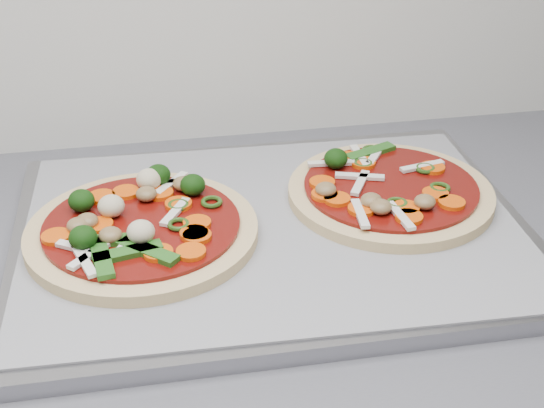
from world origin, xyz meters
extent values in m
cube|color=gray|center=(-0.60, 1.37, 0.91)|extent=(0.47, 0.35, 0.02)
cube|color=gray|center=(-0.60, 1.37, 0.92)|extent=(0.46, 0.34, 0.00)
cylinder|color=#CEB081|center=(-0.72, 1.37, 0.92)|extent=(0.23, 0.23, 0.01)
cylinder|color=#630F04|center=(-0.72, 1.37, 0.93)|extent=(0.19, 0.19, 0.00)
ellipsoid|color=olive|center=(-0.68, 1.42, 0.94)|extent=(0.03, 0.03, 0.01)
cylinder|color=#EA460C|center=(-0.79, 1.35, 0.93)|extent=(0.04, 0.04, 0.00)
ellipsoid|color=#153B0C|center=(-0.77, 1.40, 0.94)|extent=(0.03, 0.03, 0.02)
cube|color=silver|center=(-0.76, 1.32, 0.93)|extent=(0.04, 0.04, 0.00)
torus|color=#264613|center=(-0.68, 1.39, 0.93)|extent=(0.03, 0.03, 0.00)
cylinder|color=#EA460C|center=(-0.68, 1.31, 0.93)|extent=(0.03, 0.03, 0.00)
cube|color=#25621E|center=(-0.71, 1.32, 0.93)|extent=(0.05, 0.05, 0.00)
cube|color=silver|center=(-0.69, 1.38, 0.93)|extent=(0.03, 0.05, 0.00)
ellipsoid|color=#C6BA95|center=(-0.72, 1.33, 0.94)|extent=(0.03, 0.03, 0.02)
cube|color=#25621E|center=(-0.75, 1.31, 0.93)|extent=(0.02, 0.06, 0.00)
ellipsoid|color=olive|center=(-0.74, 1.34, 0.94)|extent=(0.03, 0.03, 0.01)
cube|color=#25621E|center=(-0.73, 1.32, 0.93)|extent=(0.06, 0.03, 0.00)
torus|color=#264613|center=(-0.69, 1.35, 0.93)|extent=(0.02, 0.02, 0.00)
cube|color=silver|center=(-0.69, 1.43, 0.93)|extent=(0.04, 0.04, 0.00)
ellipsoid|color=olive|center=(-0.77, 1.36, 0.94)|extent=(0.03, 0.03, 0.01)
ellipsoid|color=olive|center=(-0.71, 1.41, 0.94)|extent=(0.02, 0.02, 0.01)
cube|color=#25621E|center=(-0.75, 1.34, 0.93)|extent=(0.06, 0.02, 0.00)
cylinder|color=#EA460C|center=(-0.70, 1.41, 0.93)|extent=(0.03, 0.03, 0.00)
cube|color=silver|center=(-0.77, 1.33, 0.93)|extent=(0.04, 0.03, 0.00)
ellipsoid|color=#153B0C|center=(-0.77, 1.34, 0.94)|extent=(0.03, 0.03, 0.02)
ellipsoid|color=#153B0C|center=(-0.67, 1.41, 0.94)|extent=(0.03, 0.03, 0.02)
ellipsoid|color=#C6BA95|center=(-0.71, 1.43, 0.94)|extent=(0.03, 0.03, 0.02)
ellipsoid|color=#C6BA95|center=(-0.74, 1.38, 0.94)|extent=(0.03, 0.03, 0.02)
cylinder|color=#EA460C|center=(-0.68, 1.39, 0.93)|extent=(0.03, 0.03, 0.00)
cylinder|color=#EA460C|center=(-0.73, 1.42, 0.93)|extent=(0.03, 0.03, 0.00)
torus|color=#264613|center=(-0.65, 1.39, 0.93)|extent=(0.03, 0.03, 0.00)
cylinder|color=#EA460C|center=(-0.67, 1.33, 0.93)|extent=(0.03, 0.03, 0.00)
cylinder|color=#EA460C|center=(-0.75, 1.42, 0.93)|extent=(0.03, 0.03, 0.00)
cylinder|color=#EA460C|center=(-0.67, 1.34, 0.93)|extent=(0.03, 0.03, 0.00)
cylinder|color=#EA460C|center=(-0.75, 1.37, 0.93)|extent=(0.03, 0.03, 0.00)
cube|color=silver|center=(-0.73, 1.34, 0.93)|extent=(0.03, 0.05, 0.00)
cylinder|color=#EA460C|center=(-0.71, 1.31, 0.93)|extent=(0.03, 0.03, 0.00)
ellipsoid|color=#153B0C|center=(-0.70, 1.44, 0.94)|extent=(0.03, 0.03, 0.02)
ellipsoid|color=olive|center=(-0.76, 1.37, 0.94)|extent=(0.03, 0.03, 0.01)
cube|color=silver|center=(-0.68, 1.43, 0.93)|extent=(0.05, 0.01, 0.00)
cylinder|color=#EA460C|center=(-0.67, 1.35, 0.93)|extent=(0.03, 0.03, 0.00)
cube|color=silver|center=(-0.76, 1.31, 0.93)|extent=(0.02, 0.05, 0.00)
cylinder|color=#CEB081|center=(-0.48, 1.39, 0.92)|extent=(0.26, 0.26, 0.01)
cylinder|color=#630F04|center=(-0.48, 1.39, 0.93)|extent=(0.22, 0.22, 0.00)
cylinder|color=#EA460C|center=(-0.48, 1.34, 0.93)|extent=(0.03, 0.03, 0.00)
cylinder|color=#EA460C|center=(-0.43, 1.41, 0.93)|extent=(0.03, 0.03, 0.00)
cube|color=#25621E|center=(-0.48, 1.46, 0.93)|extent=(0.06, 0.03, 0.00)
ellipsoid|color=olive|center=(-0.46, 1.34, 0.94)|extent=(0.03, 0.03, 0.01)
cube|color=silver|center=(-0.44, 1.42, 0.93)|extent=(0.05, 0.02, 0.00)
ellipsoid|color=olive|center=(-0.50, 1.34, 0.94)|extent=(0.03, 0.03, 0.01)
cylinder|color=#EA460C|center=(-0.44, 1.36, 0.93)|extent=(0.03, 0.03, 0.00)
ellipsoid|color=olive|center=(-0.54, 1.38, 0.94)|extent=(0.02, 0.02, 0.01)
torus|color=#264613|center=(-0.44, 1.37, 0.93)|extent=(0.03, 0.03, 0.00)
cylinder|color=#EA460C|center=(-0.54, 1.41, 0.93)|extent=(0.04, 0.04, 0.00)
cube|color=silver|center=(-0.47, 1.45, 0.93)|extent=(0.03, 0.04, 0.00)
cube|color=silver|center=(-0.49, 1.45, 0.93)|extent=(0.01, 0.05, 0.00)
cylinder|color=#EA460C|center=(-0.43, 1.35, 0.93)|extent=(0.03, 0.03, 0.00)
cylinder|color=#EA460C|center=(-0.55, 1.38, 0.93)|extent=(0.03, 0.03, 0.00)
cube|color=silver|center=(-0.49, 1.33, 0.93)|extent=(0.01, 0.05, 0.00)
ellipsoid|color=#153B0C|center=(-0.52, 1.44, 0.94)|extent=(0.03, 0.03, 0.02)
cube|color=silver|center=(-0.52, 1.44, 0.93)|extent=(0.05, 0.01, 0.00)
cylinder|color=#EA460C|center=(-0.49, 1.44, 0.93)|extent=(0.03, 0.03, 0.00)
cube|color=silver|center=(-0.50, 1.41, 0.93)|extent=(0.05, 0.02, 0.00)
torus|color=#264613|center=(-0.43, 1.41, 0.93)|extent=(0.03, 0.03, 0.00)
cylinder|color=#EA460C|center=(-0.48, 1.33, 0.93)|extent=(0.03, 0.03, 0.00)
cylinder|color=#EA460C|center=(-0.52, 1.35, 0.93)|extent=(0.04, 0.04, 0.00)
ellipsoid|color=olive|center=(-0.51, 1.36, 0.94)|extent=(0.03, 0.03, 0.01)
cylinder|color=#EA460C|center=(-0.50, 1.45, 0.93)|extent=(0.03, 0.03, 0.00)
cube|color=silver|center=(-0.51, 1.40, 0.93)|extent=(0.03, 0.05, 0.00)
torus|color=#264613|center=(-0.49, 1.44, 0.93)|extent=(0.02, 0.02, 0.00)
cylinder|color=#EA460C|center=(-0.54, 1.37, 0.93)|extent=(0.03, 0.03, 0.00)
torus|color=#264613|center=(-0.48, 1.35, 0.93)|extent=(0.02, 0.02, 0.00)
torus|color=#264613|center=(-0.47, 1.46, 0.93)|extent=(0.02, 0.02, 0.00)
cube|color=silver|center=(-0.52, 1.34, 0.93)|extent=(0.01, 0.05, 0.00)
camera|label=1|loc=(-0.71, 0.79, 1.28)|focal=50.00mm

